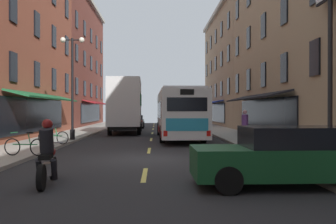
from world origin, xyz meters
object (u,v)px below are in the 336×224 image
(transit_bus, at_px, (179,113))
(sedan_near, at_px, (290,156))
(bicycle_near, at_px, (25,146))
(billboard_sign, at_px, (330,8))
(pedestrian_mid, at_px, (245,125))
(box_truck, at_px, (126,106))
(sedan_mid, at_px, (134,121))
(street_lamp_twin, at_px, (72,83))
(bicycle_mid, at_px, (53,137))
(motorcycle_rider, at_px, (47,157))

(transit_bus, relative_size, sedan_near, 2.36)
(sedan_near, distance_m, bicycle_near, 9.87)
(billboard_sign, relative_size, pedestrian_mid, 4.36)
(box_truck, height_order, sedan_near, box_truck)
(sedan_mid, xyz_separation_m, street_lamp_twin, (-2.63, -17.11, 2.76))
(sedan_near, xyz_separation_m, sedan_mid, (-5.62, 30.22, -0.05))
(bicycle_mid, bearing_deg, box_truck, 75.39)
(street_lamp_twin, bearing_deg, sedan_mid, 81.25)
(billboard_sign, xyz_separation_m, sedan_mid, (-9.03, 25.05, -5.11))
(sedan_near, height_order, sedan_mid, sedan_near)
(bicycle_near, relative_size, bicycle_mid, 1.01)
(transit_bus, relative_size, sedan_mid, 2.37)
(street_lamp_twin, bearing_deg, box_truck, 72.43)
(bicycle_near, distance_m, bicycle_mid, 4.85)
(box_truck, height_order, motorcycle_rider, box_truck)
(sedan_mid, relative_size, street_lamp_twin, 0.78)
(sedan_near, relative_size, motorcycle_rider, 2.29)
(box_truck, bearing_deg, bicycle_near, -99.24)
(sedan_mid, xyz_separation_m, pedestrian_mid, (7.15, -18.98, 0.35))
(sedan_near, distance_m, motorcycle_rider, 6.04)
(pedestrian_mid, bearing_deg, transit_bus, -155.92)
(motorcycle_rider, height_order, bicycle_near, motorcycle_rider)
(pedestrian_mid, bearing_deg, motorcycle_rider, -49.99)
(bicycle_near, height_order, street_lamp_twin, street_lamp_twin)
(pedestrian_mid, distance_m, street_lamp_twin, 10.25)
(billboard_sign, relative_size, sedan_near, 1.60)
(transit_bus, xyz_separation_m, box_truck, (-3.91, 5.60, 0.51))
(pedestrian_mid, height_order, street_lamp_twin, street_lamp_twin)
(motorcycle_rider, relative_size, street_lamp_twin, 0.34)
(sedan_mid, relative_size, bicycle_mid, 2.82)
(billboard_sign, bearing_deg, street_lamp_twin, 145.75)
(street_lamp_twin, bearing_deg, motorcycle_rider, -80.11)
(transit_bus, bearing_deg, sedan_mid, 104.24)
(box_truck, bearing_deg, transit_bus, -55.05)
(box_truck, bearing_deg, billboard_sign, -59.87)
(transit_bus, bearing_deg, pedestrian_mid, -50.76)
(pedestrian_mid, bearing_deg, bicycle_near, -74.20)
(transit_bus, relative_size, motorcycle_rider, 5.41)
(box_truck, relative_size, sedan_near, 1.71)
(sedan_mid, bearing_deg, motorcycle_rider, -90.79)
(sedan_near, height_order, street_lamp_twin, street_lamp_twin)
(sedan_mid, height_order, street_lamp_twin, street_lamp_twin)
(sedan_near, xyz_separation_m, pedestrian_mid, (1.53, 11.23, 0.29))
(bicycle_mid, bearing_deg, motorcycle_rider, -75.47)
(bicycle_mid, xyz_separation_m, street_lamp_twin, (0.32, 2.93, 2.95))
(motorcycle_rider, relative_size, bicycle_mid, 1.24)
(bicycle_near, bearing_deg, pedestrian_mid, 30.96)
(sedan_near, bearing_deg, bicycle_near, 147.31)
(bicycle_near, bearing_deg, motorcycle_rider, -65.39)
(transit_bus, height_order, bicycle_near, transit_bus)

